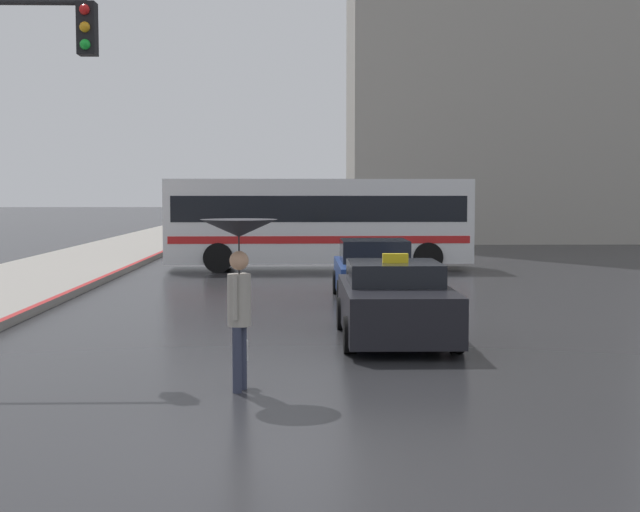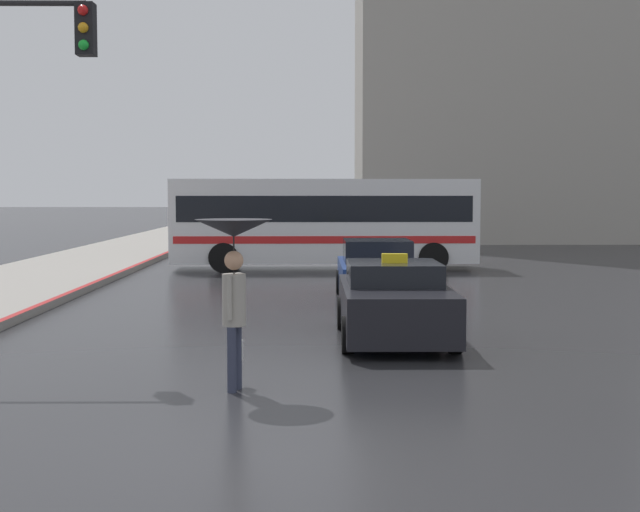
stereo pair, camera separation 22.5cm
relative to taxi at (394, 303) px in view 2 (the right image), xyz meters
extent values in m
plane|color=#262628|center=(-1.83, -7.33, -0.65)|extent=(300.00, 300.00, 0.00)
cube|color=black|center=(0.00, -0.03, -0.08)|extent=(1.80, 4.12, 0.80)
cube|color=black|center=(0.00, 0.17, 0.51)|extent=(1.58, 1.85, 0.39)
cylinder|color=black|center=(0.85, -1.31, -0.35)|extent=(0.20, 0.60, 0.60)
cylinder|color=black|center=(-0.86, -1.31, -0.35)|extent=(0.20, 0.60, 0.60)
cylinder|color=black|center=(0.85, 1.24, -0.35)|extent=(0.20, 0.60, 0.60)
cylinder|color=black|center=(-0.85, 1.24, -0.35)|extent=(0.20, 0.60, 0.60)
cube|color=yellow|center=(0.00, -0.03, 0.78)|extent=(0.44, 0.16, 0.16)
cube|color=navy|center=(0.13, 5.85, -0.11)|extent=(1.80, 4.12, 0.74)
cube|color=black|center=(0.13, 6.06, 0.52)|extent=(1.58, 1.85, 0.53)
cylinder|color=black|center=(0.99, 4.58, -0.35)|extent=(0.20, 0.60, 0.60)
cylinder|color=black|center=(-0.72, 4.58, -0.35)|extent=(0.20, 0.60, 0.60)
cylinder|color=black|center=(0.99, 7.13, -0.35)|extent=(0.20, 0.60, 0.60)
cylinder|color=black|center=(-0.72, 7.13, -0.35)|extent=(0.20, 0.60, 0.60)
cube|color=silver|center=(-1.05, 14.37, 0.99)|extent=(10.07, 2.71, 2.74)
cube|color=black|center=(-1.05, 14.37, 1.40)|extent=(9.57, 2.72, 0.84)
cube|color=red|center=(-1.05, 14.37, 0.40)|extent=(9.77, 2.73, 0.24)
cylinder|color=black|center=(2.43, 15.65, -0.17)|extent=(0.97, 0.30, 0.96)
cylinder|color=black|center=(2.48, 13.25, -0.17)|extent=(0.97, 0.30, 0.96)
cylinder|color=black|center=(-4.33, 15.51, -0.17)|extent=(0.97, 0.30, 0.96)
cylinder|color=black|center=(-4.28, 13.11, -0.17)|extent=(0.97, 0.30, 0.96)
cylinder|color=#2D3347|center=(-2.46, -4.07, -0.22)|extent=(0.14, 0.14, 0.85)
cylinder|color=#2D3347|center=(-2.40, -3.86, -0.22)|extent=(0.14, 0.14, 0.85)
cylinder|color=gray|center=(-2.43, -3.97, 0.54)|extent=(0.37, 0.37, 0.67)
sphere|color=tan|center=(-2.43, -3.97, 1.05)|extent=(0.25, 0.25, 0.25)
cylinder|color=gray|center=(-2.48, -4.16, 0.59)|extent=(0.08, 0.08, 0.57)
cylinder|color=gray|center=(-2.39, -3.78, 0.59)|extent=(0.08, 0.08, 0.57)
cone|color=#232328|center=(-2.43, -3.97, 1.46)|extent=(1.00, 1.00, 0.22)
cylinder|color=black|center=(-2.43, -3.97, 1.12)|extent=(0.02, 0.02, 0.69)
cube|color=white|center=(-2.41, -3.69, -0.18)|extent=(0.14, 0.20, 0.28)
cube|color=black|center=(-4.90, -1.49, 4.42)|extent=(0.28, 0.28, 0.80)
sphere|color=red|center=(-4.90, -1.65, 4.68)|extent=(0.16, 0.16, 0.16)
sphere|color=orange|center=(-4.90, -1.65, 4.42)|extent=(0.16, 0.16, 0.16)
sphere|color=green|center=(-4.90, -1.65, 4.16)|extent=(0.16, 0.16, 0.16)
camera|label=1|loc=(-1.64, -15.37, 1.92)|focal=50.00mm
camera|label=2|loc=(-1.42, -15.37, 1.92)|focal=50.00mm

